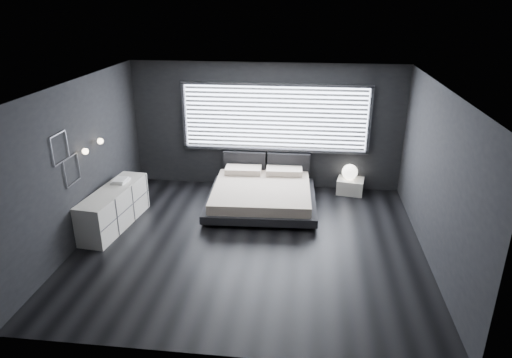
# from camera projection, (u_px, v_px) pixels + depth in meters

# --- Properties ---
(room) EXTENTS (6.04, 6.00, 2.80)m
(room) POSITION_uv_depth(u_px,v_px,m) (250.00, 170.00, 7.59)
(room) COLOR black
(room) RESTS_ON ground
(window) EXTENTS (4.14, 0.09, 1.52)m
(window) POSITION_uv_depth(u_px,v_px,m) (275.00, 118.00, 9.97)
(window) COLOR white
(window) RESTS_ON ground
(headboard) EXTENTS (1.96, 0.16, 0.52)m
(headboard) POSITION_uv_depth(u_px,v_px,m) (267.00, 163.00, 10.33)
(headboard) COLOR black
(headboard) RESTS_ON ground
(sconce_near) EXTENTS (0.18, 0.11, 0.11)m
(sconce_near) POSITION_uv_depth(u_px,v_px,m) (85.00, 151.00, 7.88)
(sconce_near) COLOR silver
(sconce_near) RESTS_ON ground
(sconce_far) EXTENTS (0.18, 0.11, 0.11)m
(sconce_far) POSITION_uv_depth(u_px,v_px,m) (100.00, 141.00, 8.43)
(sconce_far) COLOR silver
(sconce_far) RESTS_ON ground
(wall_art_upper) EXTENTS (0.01, 0.48, 0.48)m
(wall_art_upper) POSITION_uv_depth(u_px,v_px,m) (60.00, 148.00, 7.24)
(wall_art_upper) COLOR #47474C
(wall_art_upper) RESTS_ON ground
(wall_art_lower) EXTENTS (0.01, 0.48, 0.48)m
(wall_art_lower) POSITION_uv_depth(u_px,v_px,m) (72.00, 170.00, 7.65)
(wall_art_lower) COLOR #47474C
(wall_art_lower) RESTS_ON ground
(bed) EXTENTS (2.32, 2.22, 0.57)m
(bed) POSITION_uv_depth(u_px,v_px,m) (262.00, 194.00, 9.48)
(bed) COLOR black
(bed) RESTS_ON ground
(nightstand) EXTENTS (0.64, 0.56, 0.33)m
(nightstand) POSITION_uv_depth(u_px,v_px,m) (350.00, 186.00, 10.15)
(nightstand) COLOR silver
(nightstand) RESTS_ON ground
(orb_lamp) EXTENTS (0.34, 0.34, 0.34)m
(orb_lamp) POSITION_uv_depth(u_px,v_px,m) (350.00, 172.00, 10.02)
(orb_lamp) COLOR white
(orb_lamp) RESTS_ON nightstand
(dresser) EXTENTS (0.72, 1.91, 0.75)m
(dresser) POSITION_uv_depth(u_px,v_px,m) (114.00, 208.00, 8.62)
(dresser) COLOR silver
(dresser) RESTS_ON ground
(book_stack) EXTENTS (0.29, 0.37, 0.07)m
(book_stack) POSITION_uv_depth(u_px,v_px,m) (120.00, 180.00, 8.81)
(book_stack) COLOR white
(book_stack) RESTS_ON dresser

